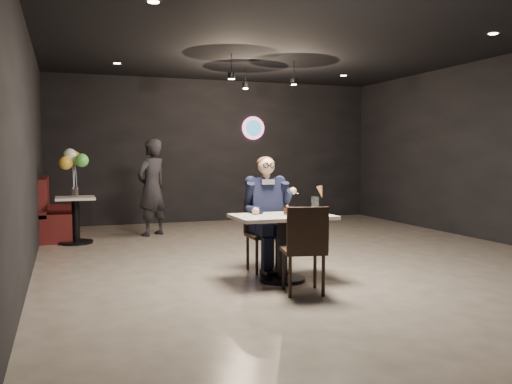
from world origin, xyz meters
name	(u,v)px	position (x,y,z in m)	size (l,w,h in m)	color
floor	(305,258)	(0.00, 0.00, 0.00)	(9.00, 9.00, 0.00)	gray
wall_sign	(253,128)	(0.80, 4.47, 2.00)	(0.50, 0.06, 0.50)	pink
pendant_lights	(257,68)	(0.00, 2.00, 2.88)	(1.40, 1.20, 0.36)	black
main_table	(282,248)	(-0.81, -1.13, 0.38)	(1.10, 0.70, 0.75)	white
chair_far	(265,234)	(-0.81, -0.58, 0.46)	(0.42, 0.46, 0.92)	black
chair_near	(303,249)	(-0.81, -1.69, 0.46)	(0.42, 0.46, 0.92)	black
seated_man	(265,213)	(-0.81, -0.58, 0.72)	(0.60, 0.80, 1.44)	black
dessert_plate	(291,215)	(-0.73, -1.19, 0.76)	(0.25, 0.25, 0.01)	white
cake_slice	(290,211)	(-0.76, -1.22, 0.80)	(0.11, 0.09, 0.08)	black
mint_leaf	(290,208)	(-0.77, -1.25, 0.84)	(0.07, 0.04, 0.01)	#2C882E
sundae_glass	(315,205)	(-0.42, -1.16, 0.85)	(0.09, 0.09, 0.20)	silver
wafer_cone	(321,192)	(-0.37, -1.19, 1.00)	(0.07, 0.07, 0.14)	tan
booth_bench	(56,207)	(-3.25, 3.37, 0.51)	(0.51, 2.05, 1.03)	#4C1016
side_table	(76,220)	(-2.95, 2.37, 0.38)	(0.60, 0.60, 0.75)	white
balloon_vase	(75,192)	(-2.95, 2.37, 0.83)	(0.10, 0.10, 0.16)	silver
balloon_bunch	(75,167)	(-2.95, 2.37, 1.23)	(0.39, 0.39, 0.65)	yellow
passerby	(152,187)	(-1.66, 2.83, 0.85)	(0.62, 0.41, 1.70)	black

